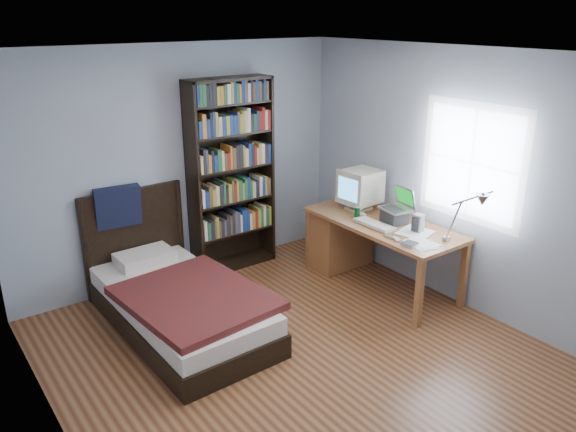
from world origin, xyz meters
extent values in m
plane|color=#572C19|center=(0.00, 0.00, 0.00)|extent=(4.20, 4.20, 0.00)
plane|color=white|center=(0.00, 0.00, 2.50)|extent=(4.20, 4.20, 0.00)
cube|color=#A4B2C1|center=(0.00, 2.10, 1.25)|extent=(3.80, 0.04, 2.50)
cube|color=#A4B2C1|center=(0.00, -2.10, 1.25)|extent=(3.80, 0.04, 2.50)
cube|color=#A4B2C1|center=(-1.90, 0.00, 1.25)|extent=(0.04, 4.20, 2.50)
cube|color=#A4B2C1|center=(1.90, 0.00, 1.25)|extent=(0.04, 4.20, 2.50)
cube|color=white|center=(1.89, -0.15, 1.45)|extent=(0.01, 1.14, 1.14)
cube|color=white|center=(1.88, -0.15, 1.45)|extent=(0.01, 1.00, 1.00)
cube|color=brown|center=(1.50, 0.57, 0.71)|extent=(0.75, 1.73, 0.04)
cube|color=brown|center=(1.18, -0.25, 0.34)|extent=(0.06, 0.06, 0.69)
cube|color=brown|center=(1.83, -0.25, 0.34)|extent=(0.06, 0.06, 0.69)
cube|color=brown|center=(1.18, 1.38, 0.34)|extent=(0.06, 0.06, 0.69)
cube|color=brown|center=(1.83, 1.38, 0.34)|extent=(0.06, 0.06, 0.69)
cube|color=brown|center=(1.50, 1.21, 0.34)|extent=(0.69, 0.40, 0.68)
cube|color=beige|center=(1.57, 1.01, 0.74)|extent=(0.26, 0.22, 0.03)
cylinder|color=beige|center=(1.57, 1.01, 0.79)|extent=(0.09, 0.09, 0.06)
cube|color=beige|center=(1.60, 1.01, 0.99)|extent=(0.40, 0.38, 0.35)
cube|color=beige|center=(1.41, 1.01, 0.99)|extent=(0.05, 0.37, 0.37)
cube|color=#43A5F4|center=(1.40, 1.01, 0.99)|extent=(0.03, 0.28, 0.24)
cube|color=#2D2D30|center=(1.58, 0.48, 0.80)|extent=(0.23, 0.26, 0.14)
cube|color=#AEAEB3|center=(1.58, 0.48, 0.88)|extent=(0.27, 0.33, 0.02)
cube|color=#2D2D30|center=(1.56, 0.48, 0.89)|extent=(0.18, 0.25, 0.00)
cube|color=#AEAEB3|center=(1.72, 0.48, 0.99)|extent=(0.11, 0.31, 0.21)
cube|color=#0CBF26|center=(1.71, 0.48, 0.99)|extent=(0.08, 0.25, 0.17)
cube|color=#99999E|center=(1.63, -0.15, 0.75)|extent=(0.06, 0.05, 0.04)
cylinder|color=#99999E|center=(1.63, -0.21, 0.96)|extent=(0.02, 0.14, 0.39)
cylinder|color=#99999E|center=(1.56, -0.43, 1.24)|extent=(0.16, 0.32, 0.20)
cone|color=#99999E|center=(1.48, -0.58, 1.28)|extent=(0.12, 0.12, 0.10)
cube|color=beige|center=(1.35, 0.54, 0.75)|extent=(0.19, 0.46, 0.04)
cube|color=gray|center=(1.58, 0.16, 0.82)|extent=(0.11, 0.11, 0.18)
cylinder|color=#07371A|center=(1.39, 0.83, 0.78)|extent=(0.06, 0.06, 0.11)
ellipsoid|color=silver|center=(1.46, 0.83, 0.75)|extent=(0.07, 0.12, 0.04)
cube|color=#AEAEB3|center=(1.25, 0.23, 0.74)|extent=(0.07, 0.11, 0.02)
cube|color=gray|center=(1.25, 0.13, 0.74)|extent=(0.08, 0.11, 0.02)
cube|color=gray|center=(1.26, -0.03, 0.74)|extent=(0.14, 0.14, 0.03)
cube|color=black|center=(0.05, 1.94, 1.07)|extent=(0.03, 0.30, 2.14)
cube|color=black|center=(0.98, 1.94, 1.07)|extent=(0.03, 0.30, 2.14)
cube|color=black|center=(0.51, 1.94, 2.12)|extent=(0.96, 0.30, 0.03)
cube|color=black|center=(0.51, 1.94, 0.03)|extent=(0.96, 0.30, 0.06)
cube|color=black|center=(0.51, 2.08, 1.07)|extent=(0.96, 0.02, 2.14)
cube|color=olive|center=(0.51, 1.92, 1.10)|extent=(0.88, 0.22, 1.94)
cube|color=black|center=(-0.60, 1.05, 0.11)|extent=(1.06, 2.06, 0.22)
cube|color=beige|center=(-0.60, 1.05, 0.30)|extent=(1.02, 2.00, 0.16)
cube|color=maroon|center=(-0.57, 0.79, 0.41)|extent=(1.20, 1.42, 0.07)
cube|color=beige|center=(-0.60, 1.82, 0.43)|extent=(0.57, 0.37, 0.12)
cube|color=black|center=(-0.60, 2.06, 0.55)|extent=(1.08, 0.05, 1.10)
cylinder|color=black|center=(-1.11, 2.04, 0.55)|extent=(0.06, 0.06, 1.10)
cylinder|color=black|center=(-0.09, 2.04, 0.55)|extent=(0.06, 0.06, 1.10)
cube|color=black|center=(-0.75, 2.03, 0.95)|extent=(0.46, 0.20, 0.43)
camera|label=1|loc=(-2.51, -3.23, 2.79)|focal=35.00mm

